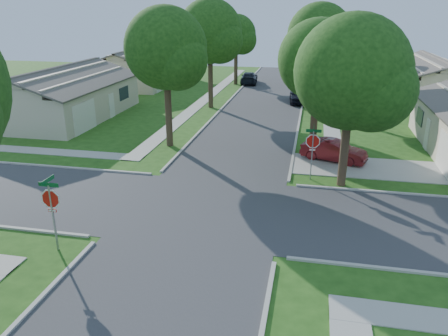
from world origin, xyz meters
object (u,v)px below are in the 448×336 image
at_px(tree_e_near, 319,64).
at_px(car_curb_east, 299,95).
at_px(house_nw_far, 140,71).
at_px(car_driveway, 334,151).
at_px(tree_e_far, 320,33).
at_px(tree_w_near, 167,52).
at_px(tree_w_far, 237,36).
at_px(house_ne_far, 432,84).
at_px(stop_sign_ne, 313,143).
at_px(car_curb_west, 249,78).
at_px(tree_w_mid, 211,34).
at_px(stop_sign_sw, 51,202).
at_px(tree_ne_corner, 353,78).
at_px(house_nw_near, 63,99).
at_px(tree_e_mid, 320,39).

height_order(tree_e_near, car_curb_east, tree_e_near).
relative_size(house_nw_far, car_driveway, 3.51).
relative_size(tree_e_far, tree_w_near, 0.97).
distance_m(tree_e_far, tree_w_far, 9.42).
relative_size(tree_w_far, house_nw_far, 0.59).
bearing_deg(car_curb_east, house_ne_far, 13.28).
bearing_deg(tree_e_near, stop_sign_ne, -90.68).
height_order(stop_sign_ne, car_curb_west, stop_sign_ne).
relative_size(tree_e_near, car_curb_east, 1.88).
bearing_deg(tree_w_mid, house_ne_far, 21.17).
bearing_deg(tree_w_far, stop_sign_sw, -90.07).
xyz_separation_m(tree_w_far, car_curb_east, (7.85, -9.17, -4.76)).
relative_size(tree_ne_corner, house_nw_near, 0.64).
bearing_deg(tree_w_near, car_driveway, -5.12).
bearing_deg(house_ne_far, house_nw_far, 174.64).
relative_size(tree_e_mid, house_ne_far, 0.68).
bearing_deg(house_nw_near, stop_sign_ne, -26.46).
distance_m(house_nw_near, house_nw_far, 17.00).
bearing_deg(house_nw_near, car_driveway, -17.52).
bearing_deg(tree_e_mid, car_driveway, -84.52).
relative_size(tree_e_mid, tree_e_far, 1.06).
bearing_deg(tree_e_near, house_ne_far, 60.65).
height_order(tree_e_near, car_curb_west, tree_e_near).
bearing_deg(stop_sign_ne, tree_e_mid, 89.80).
relative_size(stop_sign_ne, house_nw_far, 0.22).
bearing_deg(car_driveway, house_nw_far, 61.64).
bearing_deg(house_nw_far, tree_ne_corner, -51.19).
relative_size(tree_w_mid, tree_ne_corner, 1.10).
distance_m(stop_sign_ne, tree_w_near, 11.07).
bearing_deg(car_driveway, tree_e_far, 21.82).
height_order(house_nw_near, house_nw_far, same).
bearing_deg(stop_sign_sw, tree_ne_corner, 38.84).
bearing_deg(house_ne_far, tree_w_mid, -158.83).
height_order(tree_e_far, house_nw_far, tree_e_far).
height_order(tree_w_mid, tree_w_far, tree_w_mid).
relative_size(tree_e_mid, car_curb_east, 2.09).
bearing_deg(tree_w_near, house_nw_far, 116.27).
bearing_deg(tree_w_mid, tree_ne_corner, -56.78).
bearing_deg(tree_e_mid, house_nw_near, -163.85).
xyz_separation_m(tree_w_near, car_curb_east, (7.84, 15.83, -5.37)).
bearing_deg(house_ne_far, tree_e_far, 155.97).
xyz_separation_m(tree_e_near, house_ne_far, (11.24, 19.99, -4.13)).
bearing_deg(car_curb_west, tree_w_near, 81.54).
bearing_deg(car_curb_west, tree_e_near, 101.86).
distance_m(stop_sign_sw, house_nw_near, 22.71).
bearing_deg(car_curb_west, tree_ne_corner, 102.09).
xyz_separation_m(stop_sign_sw, car_driveway, (10.70, 12.75, -1.39)).
bearing_deg(tree_w_mid, house_nw_near, -152.10).
xyz_separation_m(stop_sign_sw, tree_w_far, (0.05, 38.71, 3.48)).
xyz_separation_m(tree_ne_corner, house_ne_far, (9.63, 24.79, -4.08)).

